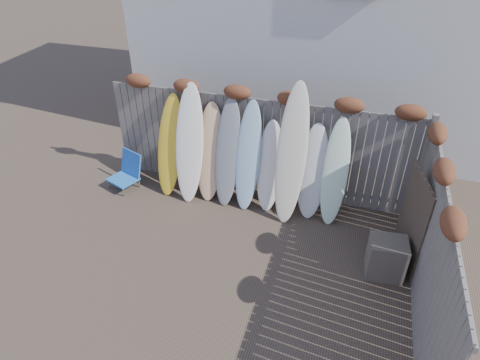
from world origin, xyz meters
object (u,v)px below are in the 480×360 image
(beach_chair, at_px, (127,171))
(wooden_crate, at_px, (386,258))
(lattice_panel, at_px, (413,221))
(surfboard_0, at_px, (170,146))

(beach_chair, bearing_deg, wooden_crate, -11.75)
(wooden_crate, bearing_deg, beach_chair, 168.25)
(beach_chair, relative_size, wooden_crate, 1.11)
(wooden_crate, relative_size, lattice_panel, 0.41)
(wooden_crate, bearing_deg, surfboard_0, 163.49)
(surfboard_0, bearing_deg, lattice_panel, -5.20)
(wooden_crate, height_order, surfboard_0, surfboard_0)
(lattice_panel, bearing_deg, surfboard_0, 157.17)
(wooden_crate, xyz_separation_m, surfboard_0, (-4.22, 1.25, 0.66))
(lattice_panel, distance_m, surfboard_0, 4.61)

